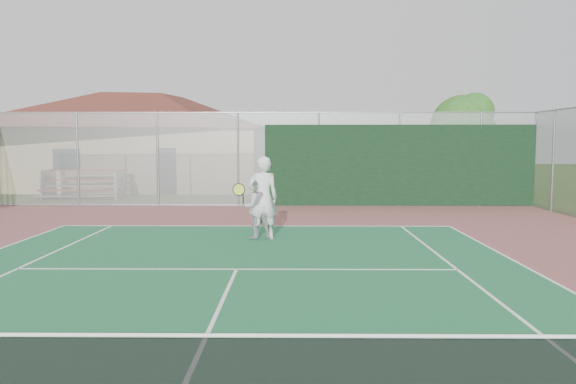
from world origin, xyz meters
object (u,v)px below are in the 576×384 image
object	(u,v)px
tree	(463,128)
clubhouse	(145,132)
player_grey_back	(257,208)
bleachers	(84,183)
player_white_front	(263,198)

from	to	relation	value
tree	clubhouse	bearing A→B (deg)	167.50
clubhouse	player_grey_back	world-z (taller)	clubhouse
clubhouse	tree	bearing A→B (deg)	-11.65
bleachers	tree	xyz separation A→B (m)	(16.96, 2.33, 2.43)
tree	player_white_front	bearing A→B (deg)	-124.32
bleachers	player_grey_back	world-z (taller)	player_grey_back
clubhouse	bleachers	bearing A→B (deg)	-100.28
tree	player_grey_back	bearing A→B (deg)	-124.91
player_white_front	clubhouse	bearing A→B (deg)	-76.72
bleachers	tree	distance (m)	17.29
player_white_front	player_grey_back	xyz separation A→B (m)	(-0.15, 0.06, -0.24)
player_white_front	player_grey_back	world-z (taller)	player_white_front
clubhouse	bleachers	xyz separation A→B (m)	(-1.15, -5.84, -2.32)
bleachers	player_white_front	distance (m)	13.28
clubhouse	tree	xyz separation A→B (m)	(15.81, -3.51, 0.12)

